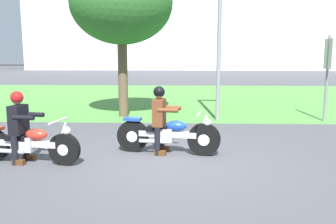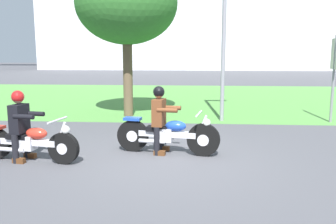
{
  "view_description": "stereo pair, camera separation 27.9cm",
  "coord_description": "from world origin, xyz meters",
  "px_view_note": "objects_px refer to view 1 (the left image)",
  "views": [
    {
      "loc": [
        0.33,
        -6.75,
        2.12
      ],
      "look_at": [
        0.05,
        0.79,
        0.85
      ],
      "focal_mm": 38.56,
      "sensor_mm": 36.0,
      "label": 1
    },
    {
      "loc": [
        0.61,
        -6.74,
        2.12
      ],
      "look_at": [
        0.05,
        0.79,
        0.85
      ],
      "focal_mm": 38.56,
      "sensor_mm": 36.0,
      "label": 2
    }
  ],
  "objects_px": {
    "motorcycle_follow": "(29,143)",
    "tree_roadside": "(121,4)",
    "rider_follow": "(19,121)",
    "sign_banner": "(328,65)",
    "rider_lead": "(160,114)",
    "motorcycle_lead": "(168,135)"
  },
  "relations": [
    {
      "from": "motorcycle_follow",
      "to": "tree_roadside",
      "type": "distance_m",
      "value": 6.13
    },
    {
      "from": "rider_follow",
      "to": "sign_banner",
      "type": "height_order",
      "value": "sign_banner"
    },
    {
      "from": "tree_roadside",
      "to": "rider_lead",
      "type": "bearing_deg",
      "value": -71.38
    },
    {
      "from": "motorcycle_follow",
      "to": "rider_follow",
      "type": "relative_size",
      "value": 1.51
    },
    {
      "from": "motorcycle_lead",
      "to": "motorcycle_follow",
      "type": "bearing_deg",
      "value": -155.04
    },
    {
      "from": "motorcycle_lead",
      "to": "tree_roadside",
      "type": "xyz_separation_m",
      "value": [
        -1.63,
        4.38,
        3.2
      ]
    },
    {
      "from": "motorcycle_follow",
      "to": "rider_lead",
      "type": "bearing_deg",
      "value": 26.57
    },
    {
      "from": "tree_roadside",
      "to": "sign_banner",
      "type": "distance_m",
      "value": 6.62
    },
    {
      "from": "motorcycle_follow",
      "to": "sign_banner",
      "type": "height_order",
      "value": "sign_banner"
    },
    {
      "from": "rider_follow",
      "to": "sign_banner",
      "type": "relative_size",
      "value": 0.53
    },
    {
      "from": "rider_lead",
      "to": "motorcycle_follow",
      "type": "height_order",
      "value": "rider_lead"
    },
    {
      "from": "motorcycle_lead",
      "to": "tree_roadside",
      "type": "height_order",
      "value": "tree_roadside"
    },
    {
      "from": "tree_roadside",
      "to": "motorcycle_lead",
      "type": "bearing_deg",
      "value": -69.58
    },
    {
      "from": "rider_lead",
      "to": "rider_follow",
      "type": "relative_size",
      "value": 1.02
    },
    {
      "from": "sign_banner",
      "to": "motorcycle_follow",
      "type": "bearing_deg",
      "value": -148.62
    },
    {
      "from": "sign_banner",
      "to": "rider_lead",
      "type": "bearing_deg",
      "value": -142.56
    },
    {
      "from": "motorcycle_lead",
      "to": "rider_lead",
      "type": "relative_size",
      "value": 1.54
    },
    {
      "from": "rider_follow",
      "to": "motorcycle_lead",
      "type": "bearing_deg",
      "value": 23.51
    },
    {
      "from": "motorcycle_lead",
      "to": "sign_banner",
      "type": "xyz_separation_m",
      "value": [
        4.68,
        3.74,
        1.32
      ]
    },
    {
      "from": "motorcycle_lead",
      "to": "rider_lead",
      "type": "height_order",
      "value": "rider_lead"
    },
    {
      "from": "motorcycle_lead",
      "to": "tree_roadside",
      "type": "bearing_deg",
      "value": 119.98
    },
    {
      "from": "motorcycle_follow",
      "to": "rider_follow",
      "type": "xyz_separation_m",
      "value": [
        -0.17,
        0.03,
        0.43
      ]
    }
  ]
}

